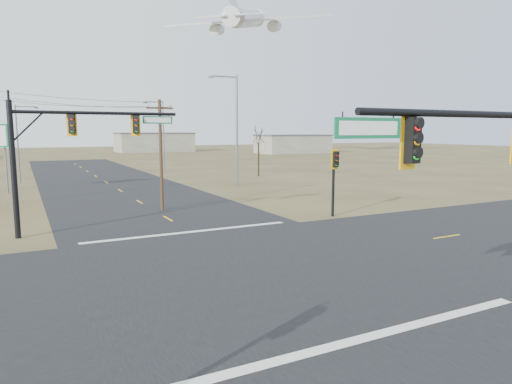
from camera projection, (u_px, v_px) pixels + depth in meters
ground at (249, 267)px, 19.31m from camera, size 320.00×320.00×0.00m
road_ew at (249, 267)px, 19.31m from camera, size 160.00×14.00×0.02m
road_ns at (249, 267)px, 19.31m from camera, size 14.00×160.00×0.02m
stop_bar_near at (369, 337)px, 12.70m from camera, size 12.00×0.40×0.01m
stop_bar_far at (191, 232)px, 25.92m from camera, size 12.00×0.40×0.01m
mast_arm_far at (71, 139)px, 25.17m from camera, size 9.04×0.59×7.33m
pedestal_signal_ne at (335, 168)px, 30.28m from camera, size 0.59×0.51×4.57m
utility_pole_near at (161, 153)px, 32.60m from camera, size 1.94×0.23×7.93m
streetlight_a at (235, 125)px, 46.62m from camera, size 3.17×0.52×11.32m
streetlight_b at (162, 133)px, 62.56m from camera, size 2.75×0.36×9.82m
streetlight_c at (19, 140)px, 49.64m from camera, size 2.39×0.27×8.56m
bare_tree_c at (259, 134)px, 57.67m from camera, size 3.57×3.57×6.75m
warehouse_mid at (154, 143)px, 127.23m from camera, size 20.00×12.00×5.00m
warehouse_right at (293, 144)px, 118.88m from camera, size 18.00×10.00×4.50m
jet_airliner at (245, 18)px, 95.70m from camera, size 33.31×33.41×15.10m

